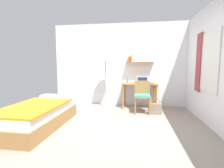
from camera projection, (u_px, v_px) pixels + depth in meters
The scene contains 11 objects.
ground_plane at pixel (112, 127), 3.43m from camera, with size 5.28×5.28×0.00m, color gray.
wall_back at pixel (122, 65), 5.27m from camera, with size 4.40×0.27×2.60m.
wall_right at pixel (221, 64), 3.02m from camera, with size 0.10×4.40×2.60m.
bed at pixel (38, 115), 3.44m from camera, with size 0.98×1.92×0.54m.
desk at pixel (139, 88), 4.94m from camera, with size 1.04×0.56×0.75m.
desk_chair at pixel (142, 95), 4.45m from camera, with size 0.44×0.41×0.86m.
standing_lamp at pixel (106, 60), 4.86m from camera, with size 0.41×0.41×1.63m.
laptop at pixel (142, 81), 4.91m from camera, with size 0.34×0.21×0.19m.
water_bottle at pixel (128, 79), 4.90m from camera, with size 0.06×0.06×0.24m, color #4C99DB.
book_stack at pixel (152, 83), 4.82m from camera, with size 0.18×0.23×0.05m.
handbag at pixel (156, 108), 4.32m from camera, with size 0.30×0.13×0.44m.
Camera 1 is at (0.49, -3.26, 1.29)m, focal length 26.29 mm.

